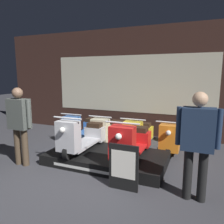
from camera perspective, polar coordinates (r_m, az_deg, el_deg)
ground_plane at (r=3.87m, az=-13.32°, el=-18.91°), size 30.00×30.00×0.00m
shop_wall_back at (r=6.69m, az=4.81°, el=7.70°), size 8.95×0.09×3.20m
display_platform at (r=4.69m, az=-1.41°, el=-11.87°), size 2.45×1.30×0.22m
scooter_display_left at (r=4.75m, az=-7.80°, el=-6.28°), size 0.61×1.55×0.83m
scooter_display_right at (r=4.32m, az=5.05°, el=-7.88°), size 0.61×1.55×0.83m
scooter_backrow_0 at (r=6.33m, az=-7.93°, el=-4.22°), size 0.61×1.55×0.83m
scooter_backrow_1 at (r=5.96m, az=-0.90°, el=-5.02°), size 0.61×1.55×0.83m
scooter_backrow_2 at (r=5.69m, az=6.94°, el=-5.82°), size 0.61×1.55×0.83m
scooter_backrow_3 at (r=5.54m, az=15.42°, el=-6.55°), size 0.61×1.55×0.83m
person_left_browsing at (r=4.74m, az=-23.04°, el=-2.06°), size 0.59×0.24×1.59m
person_right_browsing at (r=3.35m, az=21.43°, el=-6.28°), size 0.61×0.25×1.61m
price_sign_board at (r=3.58m, az=3.00°, el=-14.24°), size 0.49×0.04×0.76m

